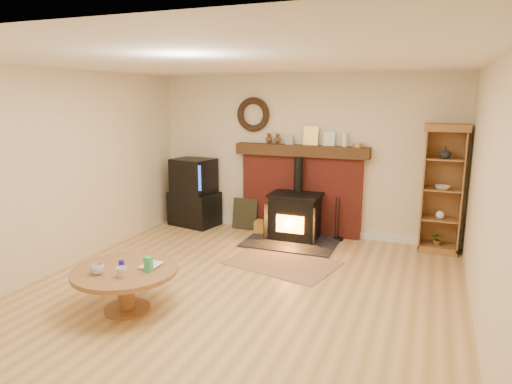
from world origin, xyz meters
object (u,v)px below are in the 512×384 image
at_px(wood_stove, 295,218).
at_px(coffee_table, 125,277).
at_px(curio_cabinet, 442,189).
at_px(tv_unit, 194,194).

height_order(wood_stove, coffee_table, wood_stove).
xyz_separation_m(wood_stove, curio_cabinet, (2.13, 0.28, 0.57)).
xyz_separation_m(wood_stove, tv_unit, (-1.90, 0.19, 0.20)).
bearing_deg(tv_unit, coffee_table, -73.74).
distance_m(tv_unit, curio_cabinet, 4.06).
xyz_separation_m(tv_unit, coffee_table, (0.93, -3.20, -0.19)).
height_order(tv_unit, curio_cabinet, curio_cabinet).
distance_m(tv_unit, coffee_table, 3.34).
height_order(curio_cabinet, coffee_table, curio_cabinet).
distance_m(wood_stove, coffee_table, 3.16).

